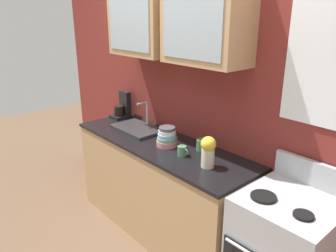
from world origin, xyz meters
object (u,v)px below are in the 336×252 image
object	(u,v)px
bowl_stack	(167,137)
cup_near_bowls	(182,151)
sink_faucet	(137,128)
coffee_maker	(122,108)
vase	(208,151)
cup_near_sink	(201,145)

from	to	relation	value
bowl_stack	cup_near_bowls	world-z (taller)	bowl_stack
cup_near_bowls	sink_faucet	bearing A→B (deg)	173.16
sink_faucet	coffee_maker	xyz separation A→B (m)	(-0.46, 0.13, 0.09)
cup_near_bowls	vase	bearing A→B (deg)	0.55
vase	coffee_maker	size ratio (longest dim) A/B	0.85
sink_faucet	cup_near_bowls	size ratio (longest dim) A/B	4.78
vase	cup_near_sink	bearing A→B (deg)	141.81
cup_near_sink	bowl_stack	bearing A→B (deg)	-151.97
sink_faucet	cup_near_bowls	distance (m)	0.75
sink_faucet	vase	world-z (taller)	sink_faucet
coffee_maker	cup_near_sink	bearing A→B (deg)	-1.09
cup_near_sink	cup_near_bowls	distance (m)	0.20
sink_faucet	coffee_maker	bearing A→B (deg)	164.02
vase	coffee_maker	bearing A→B (deg)	171.62
sink_faucet	cup_near_bowls	xyz separation A→B (m)	(0.75, -0.09, 0.02)
sink_faucet	vase	size ratio (longest dim) A/B	2.10
vase	cup_near_sink	distance (m)	0.33
cup_near_bowls	coffee_maker	distance (m)	1.23
sink_faucet	cup_near_bowls	bearing A→B (deg)	-6.84
cup_near_sink	cup_near_bowls	xyz separation A→B (m)	(-0.03, -0.20, -0.01)
coffee_maker	sink_faucet	bearing A→B (deg)	-15.98
cup_near_sink	cup_near_bowls	size ratio (longest dim) A/B	1.11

